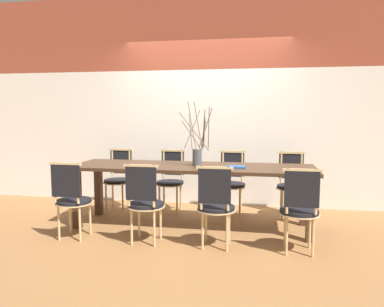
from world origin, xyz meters
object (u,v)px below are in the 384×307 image
dining_table (192,173)px  book_stack (236,167)px  vase_centerpiece (197,154)px  chair_far_center (232,180)px  chair_near_center (216,204)px

dining_table → book_stack: bearing=-8.9°
vase_centerpiece → book_stack: vase_centerpiece is taller
dining_table → book_stack: book_stack is taller
dining_table → book_stack: size_ratio=13.60×
dining_table → vase_centerpiece: bearing=6.9°
dining_table → chair_far_center: bearing=57.7°
vase_centerpiece → dining_table: bearing=-173.1°
chair_far_center → vase_centerpiece: 0.89m
dining_table → vase_centerpiece: (0.06, 0.01, 0.24)m
chair_near_center → vase_centerpiece: vase_centerpiece is taller
chair_far_center → book_stack: size_ratio=4.06×
book_stack → chair_near_center: bearing=-105.5°
dining_table → book_stack: 0.56m
dining_table → chair_far_center: 0.84m
chair_near_center → chair_far_center: bearing=87.5°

